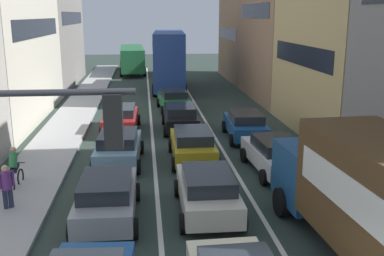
{
  "coord_description": "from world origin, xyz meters",
  "views": [
    {
      "loc": [
        -2.07,
        -7.57,
        6.52
      ],
      "look_at": [
        0.0,
        12.0,
        1.6
      ],
      "focal_mm": 42.66,
      "sensor_mm": 36.0,
      "label": 1
    }
  ],
  "objects_px": {
    "coupe_centre_lane_fourth": "(181,117)",
    "pedestrian_mid_sidewalk": "(7,185)",
    "sedan_centre_lane_second": "(208,190)",
    "cyclist_on_sidewalk": "(15,170)",
    "sedan_left_lane_fourth": "(121,118)",
    "sedan_centre_lane_fifth": "(174,99)",
    "bus_far_queue_secondary": "(132,57)",
    "bus_mid_queue_primary": "(169,58)",
    "wagon_left_lane_second": "(107,196)",
    "wagon_right_lane_far": "(245,124)",
    "sedan_right_lane_behind_truck": "(275,154)",
    "removalist_box_truck": "(366,191)",
    "sedan_left_lane_third": "(119,147)",
    "hatchback_centre_lane_third": "(193,144)"
  },
  "relations": [
    {
      "from": "cyclist_on_sidewalk",
      "to": "sedan_right_lane_behind_truck",
      "type": "bearing_deg",
      "value": -80.71
    },
    {
      "from": "sedan_left_lane_third",
      "to": "sedan_left_lane_fourth",
      "type": "bearing_deg",
      "value": 4.35
    },
    {
      "from": "bus_mid_queue_primary",
      "to": "sedan_centre_lane_second",
      "type": "bearing_deg",
      "value": -177.46
    },
    {
      "from": "sedan_left_lane_fourth",
      "to": "wagon_right_lane_far",
      "type": "xyz_separation_m",
      "value": [
        6.71,
        -2.31,
        0.0
      ]
    },
    {
      "from": "sedan_centre_lane_second",
      "to": "cyclist_on_sidewalk",
      "type": "height_order",
      "value": "cyclist_on_sidewalk"
    },
    {
      "from": "sedan_left_lane_fourth",
      "to": "pedestrian_mid_sidewalk",
      "type": "distance_m",
      "value": 11.14
    },
    {
      "from": "coupe_centre_lane_fourth",
      "to": "sedan_right_lane_behind_truck",
      "type": "height_order",
      "value": "same"
    },
    {
      "from": "wagon_left_lane_second",
      "to": "sedan_centre_lane_second",
      "type": "bearing_deg",
      "value": -86.34
    },
    {
      "from": "sedan_left_lane_fourth",
      "to": "cyclist_on_sidewalk",
      "type": "distance_m",
      "value": 9.42
    },
    {
      "from": "wagon_left_lane_second",
      "to": "sedan_centre_lane_fifth",
      "type": "bearing_deg",
      "value": -10.23
    },
    {
      "from": "sedan_left_lane_fourth",
      "to": "hatchback_centre_lane_third",
      "type": "bearing_deg",
      "value": -147.25
    },
    {
      "from": "bus_far_queue_secondary",
      "to": "cyclist_on_sidewalk",
      "type": "bearing_deg",
      "value": 172.03
    },
    {
      "from": "removalist_box_truck",
      "to": "sedan_centre_lane_second",
      "type": "distance_m",
      "value": 5.2
    },
    {
      "from": "hatchback_centre_lane_third",
      "to": "sedan_left_lane_third",
      "type": "height_order",
      "value": "same"
    },
    {
      "from": "removalist_box_truck",
      "to": "coupe_centre_lane_fourth",
      "type": "height_order",
      "value": "removalist_box_truck"
    },
    {
      "from": "cyclist_on_sidewalk",
      "to": "sedan_left_lane_fourth",
      "type": "bearing_deg",
      "value": -18.7
    },
    {
      "from": "sedan_left_lane_third",
      "to": "coupe_centre_lane_fourth",
      "type": "height_order",
      "value": "same"
    },
    {
      "from": "wagon_left_lane_second",
      "to": "bus_mid_queue_primary",
      "type": "relative_size",
      "value": 0.41
    },
    {
      "from": "coupe_centre_lane_fourth",
      "to": "pedestrian_mid_sidewalk",
      "type": "bearing_deg",
      "value": 148.36
    },
    {
      "from": "coupe_centre_lane_fourth",
      "to": "sedan_centre_lane_fifth",
      "type": "distance_m",
      "value": 5.58
    },
    {
      "from": "hatchback_centre_lane_third",
      "to": "sedan_centre_lane_fifth",
      "type": "bearing_deg",
      "value": 1.2
    },
    {
      "from": "sedan_centre_lane_fifth",
      "to": "removalist_box_truck",
      "type": "bearing_deg",
      "value": -173.24
    },
    {
      "from": "sedan_centre_lane_second",
      "to": "cyclist_on_sidewalk",
      "type": "distance_m",
      "value": 7.46
    },
    {
      "from": "sedan_centre_lane_fifth",
      "to": "bus_far_queue_secondary",
      "type": "xyz_separation_m",
      "value": [
        -3.28,
        21.51,
        0.96
      ]
    },
    {
      "from": "bus_far_queue_secondary",
      "to": "wagon_left_lane_second",
      "type": "bearing_deg",
      "value": 177.84
    },
    {
      "from": "sedan_left_lane_fourth",
      "to": "cyclist_on_sidewalk",
      "type": "bearing_deg",
      "value": 159.58
    },
    {
      "from": "sedan_centre_lane_fifth",
      "to": "sedan_right_lane_behind_truck",
      "type": "height_order",
      "value": "same"
    },
    {
      "from": "wagon_left_lane_second",
      "to": "bus_far_queue_secondary",
      "type": "bearing_deg",
      "value": 0.66
    },
    {
      "from": "wagon_right_lane_far",
      "to": "pedestrian_mid_sidewalk",
      "type": "relative_size",
      "value": 2.63
    },
    {
      "from": "sedan_right_lane_behind_truck",
      "to": "pedestrian_mid_sidewalk",
      "type": "distance_m",
      "value": 10.52
    },
    {
      "from": "sedan_right_lane_behind_truck",
      "to": "hatchback_centre_lane_third",
      "type": "bearing_deg",
      "value": 57.78
    },
    {
      "from": "sedan_left_lane_fourth",
      "to": "sedan_centre_lane_fifth",
      "type": "distance_m",
      "value": 6.44
    },
    {
      "from": "sedan_centre_lane_second",
      "to": "sedan_left_lane_third",
      "type": "height_order",
      "value": "same"
    },
    {
      "from": "sedan_centre_lane_second",
      "to": "sedan_left_lane_third",
      "type": "bearing_deg",
      "value": 30.86
    },
    {
      "from": "sedan_left_lane_third",
      "to": "bus_far_queue_secondary",
      "type": "xyz_separation_m",
      "value": [
        -0.08,
        32.91,
        0.96
      ]
    },
    {
      "from": "removalist_box_truck",
      "to": "cyclist_on_sidewalk",
      "type": "bearing_deg",
      "value": 57.32
    },
    {
      "from": "coupe_centre_lane_fourth",
      "to": "pedestrian_mid_sidewalk",
      "type": "xyz_separation_m",
      "value": [
        -6.71,
        -10.55,
        0.15
      ]
    },
    {
      "from": "coupe_centre_lane_fourth",
      "to": "sedan_right_lane_behind_truck",
      "type": "distance_m",
      "value": 8.3
    },
    {
      "from": "removalist_box_truck",
      "to": "sedan_left_lane_fourth",
      "type": "xyz_separation_m",
      "value": [
        -7.15,
        14.83,
        -1.18
      ]
    },
    {
      "from": "removalist_box_truck",
      "to": "sedan_left_lane_fourth",
      "type": "relative_size",
      "value": 1.79
    },
    {
      "from": "wagon_right_lane_far",
      "to": "bus_mid_queue_primary",
      "type": "xyz_separation_m",
      "value": [
        -3.11,
        16.65,
        2.03
      ]
    },
    {
      "from": "hatchback_centre_lane_third",
      "to": "wagon_right_lane_far",
      "type": "height_order",
      "value": "same"
    },
    {
      "from": "sedan_left_lane_third",
      "to": "sedan_right_lane_behind_truck",
      "type": "bearing_deg",
      "value": -102.22
    },
    {
      "from": "sedan_left_lane_third",
      "to": "sedan_right_lane_behind_truck",
      "type": "xyz_separation_m",
      "value": [
        6.62,
        -1.76,
        0.0
      ]
    },
    {
      "from": "sedan_centre_lane_second",
      "to": "sedan_right_lane_behind_truck",
      "type": "relative_size",
      "value": 0.98
    },
    {
      "from": "hatchback_centre_lane_third",
      "to": "bus_far_queue_secondary",
      "type": "bearing_deg",
      "value": 6.52
    },
    {
      "from": "wagon_right_lane_far",
      "to": "bus_mid_queue_primary",
      "type": "height_order",
      "value": "bus_mid_queue_primary"
    },
    {
      "from": "coupe_centre_lane_fourth",
      "to": "sedan_left_lane_fourth",
      "type": "xyz_separation_m",
      "value": [
        -3.41,
        0.09,
        0.0
      ]
    },
    {
      "from": "sedan_left_lane_fourth",
      "to": "pedestrian_mid_sidewalk",
      "type": "height_order",
      "value": "pedestrian_mid_sidewalk"
    },
    {
      "from": "wagon_right_lane_far",
      "to": "pedestrian_mid_sidewalk",
      "type": "bearing_deg",
      "value": 132.12
    }
  ]
}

